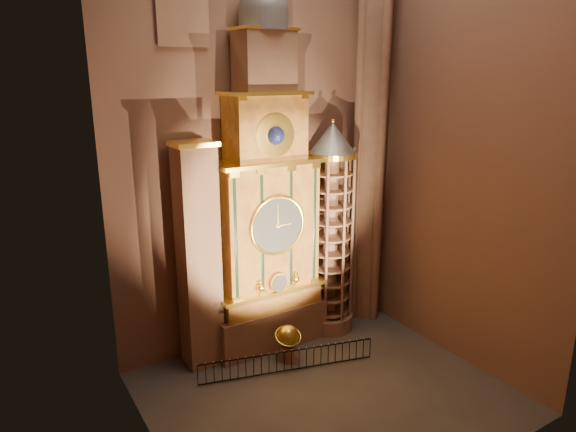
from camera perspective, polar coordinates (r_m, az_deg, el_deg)
floor at (r=22.69m, az=4.29°, el=-19.06°), size 14.00×14.00×0.00m
wall_back at (r=23.81m, az=-3.79°, el=11.05°), size 22.00×0.00×22.00m
wall_left at (r=15.64m, az=-16.34°, el=7.99°), size 0.00×22.00×22.00m
wall_right at (r=23.57m, az=19.03°, el=10.20°), size 0.00×22.00×22.00m
astronomical_clock at (r=23.66m, az=-2.42°, el=0.40°), size 5.60×2.41×16.70m
portrait_tower at (r=22.76m, az=-9.90°, el=-4.50°), size 1.80×1.60×10.20m
stair_turret at (r=25.67m, az=4.74°, el=-1.68°), size 2.50×2.50×10.80m
gothic_pier at (r=26.43m, az=9.27°, el=11.35°), size 2.04×2.04×22.00m
celestial_globe at (r=24.19m, az=0.02°, el=-13.62°), size 1.40×1.34×1.79m
iron_railing at (r=23.67m, az=-0.00°, el=-15.83°), size 7.72×2.13×1.00m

